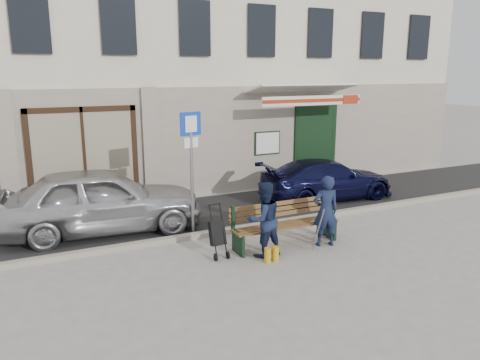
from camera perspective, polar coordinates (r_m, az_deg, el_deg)
ground at (r=9.84m, az=5.28°, el=-8.61°), size 80.00×80.00×0.00m
asphalt_lane at (r=12.45m, az=-2.07°, el=-3.85°), size 60.00×3.20×0.01m
curb at (r=11.05m, az=1.28°, el=-5.76°), size 60.00×0.18×0.12m
building at (r=17.00m, az=-9.82°, el=17.45°), size 20.00×8.27×10.00m
car_silver at (r=11.14m, az=-16.57°, el=-2.35°), size 4.66×2.22×1.54m
car_navy at (r=13.77m, az=10.53°, el=0.08°), size 4.09×1.86×1.16m
parking_sign at (r=10.34m, az=-5.96°, el=3.25°), size 0.51×0.14×2.78m
bench at (r=10.00m, az=5.34°, el=-5.47°), size 2.40×1.17×0.98m
man at (r=10.03m, az=10.39°, el=-3.73°), size 0.63×0.49×1.53m
woman at (r=9.33m, az=2.93°, el=-4.84°), size 0.78×0.63×1.52m
stroller at (r=9.38m, az=-2.76°, el=-6.60°), size 0.32×0.44×1.06m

